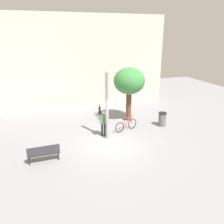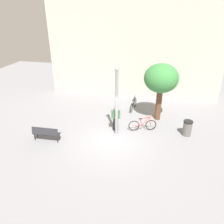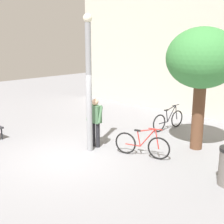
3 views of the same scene
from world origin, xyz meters
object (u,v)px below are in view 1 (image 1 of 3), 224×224
(lamppost, at_px, (107,103))
(trash_bin, at_px, (162,119))
(person_by_lamppost, at_px, (104,122))
(bicycle_red, at_px, (126,125))
(plaza_tree, at_px, (129,82))
(bicycle_black, at_px, (100,112))
(park_bench, at_px, (44,152))

(lamppost, xyz_separation_m, trash_bin, (4.31, 0.74, -1.83))
(person_by_lamppost, height_order, trash_bin, person_by_lamppost)
(lamppost, distance_m, bicycle_red, 2.61)
(lamppost, distance_m, plaza_tree, 3.62)
(bicycle_red, bearing_deg, bicycle_black, 107.88)
(park_bench, xyz_separation_m, trash_bin, (8.21, 2.45, -0.05))
(plaza_tree, relative_size, bicycle_black, 2.21)
(park_bench, bearing_deg, bicycle_red, 24.21)
(person_by_lamppost, distance_m, bicycle_black, 3.56)
(lamppost, bearing_deg, park_bench, -156.35)
(plaza_tree, height_order, bicycle_black, plaza_tree)
(person_by_lamppost, bearing_deg, lamppost, -71.92)
(lamppost, xyz_separation_m, person_by_lamppost, (-0.12, 0.38, -1.36))
(lamppost, height_order, plaza_tree, lamppost)
(lamppost, distance_m, trash_bin, 4.75)
(bicycle_black, distance_m, trash_bin, 4.84)
(lamppost, height_order, bicycle_red, lamppost)
(person_by_lamppost, xyz_separation_m, park_bench, (-3.77, -2.08, -0.42))
(person_by_lamppost, bearing_deg, park_bench, -151.11)
(park_bench, height_order, trash_bin, trash_bin)
(lamppost, bearing_deg, bicycle_black, 81.31)
(plaza_tree, distance_m, bicycle_black, 3.42)
(plaza_tree, bearing_deg, bicycle_red, -116.21)
(lamppost, relative_size, bicycle_black, 2.41)
(lamppost, xyz_separation_m, plaza_tree, (2.47, 2.57, 0.61))
(lamppost, relative_size, park_bench, 2.69)
(person_by_lamppost, xyz_separation_m, plaza_tree, (2.59, 2.20, 1.98))
(park_bench, xyz_separation_m, plaza_tree, (6.37, 4.28, 2.40))
(park_bench, distance_m, trash_bin, 8.57)
(plaza_tree, bearing_deg, lamppost, -133.82)
(lamppost, bearing_deg, bicycle_red, 25.58)
(park_bench, distance_m, bicycle_red, 6.00)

